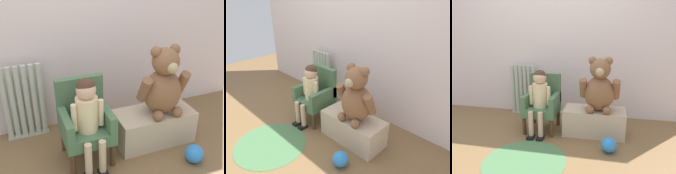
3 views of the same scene
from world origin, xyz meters
TOP-DOWN VIEW (x-y plane):
  - ground_plane at (0.00, 0.00)m, footprint 6.00×6.00m
  - back_wall at (0.00, 1.14)m, footprint 3.80×0.05m
  - radiator at (-0.45, 1.02)m, footprint 0.37×0.05m
  - child_armchair at (-0.02, 0.57)m, footprint 0.39×0.39m
  - child_figure at (-0.02, 0.46)m, footprint 0.25×0.35m
  - low_bench at (0.60, 0.55)m, footprint 0.69×0.33m
  - large_teddy_bear at (0.65, 0.52)m, footprint 0.44×0.31m
  - floor_rug at (0.02, -0.15)m, footprint 0.77×0.77m
  - toy_ball at (0.78, 0.17)m, footprint 0.15×0.15m

SIDE VIEW (x-z plane):
  - ground_plane at x=0.00m, z-range 0.00..0.00m
  - floor_rug at x=0.02m, z-range 0.00..0.01m
  - toy_ball at x=0.78m, z-range 0.00..0.15m
  - low_bench at x=0.60m, z-range 0.00..0.30m
  - child_armchair at x=-0.02m, z-range 0.00..0.67m
  - radiator at x=-0.45m, z-range 0.00..0.70m
  - child_figure at x=-0.02m, z-range 0.11..0.86m
  - large_teddy_bear at x=0.65m, z-range 0.26..0.87m
  - back_wall at x=0.00m, z-range 0.00..2.40m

